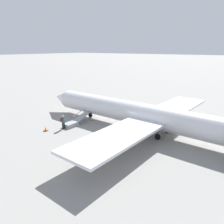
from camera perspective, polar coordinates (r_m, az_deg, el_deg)
The scene contains 5 objects.
ground_plane at distance 26.50m, azimuth 7.87°, elevation -4.93°, with size 600.00×600.00×0.00m, color gray.
airplane_main at distance 25.37m, azimuth 9.95°, elevation -1.06°, with size 32.78×24.95×6.92m.
boarding_stairs at distance 28.35m, azimuth -10.13°, elevation -2.78°, with size 1.18×4.06×1.72m.
passenger at distance 27.28m, azimuth -12.71°, elevation -2.32°, with size 0.36×0.55×1.74m.
traffic_cone_near_stairs at distance 27.36m, azimuth -16.96°, elevation -4.30°, with size 0.47×0.47×0.51m.
Camera 1 is at (-11.43, 21.90, 9.60)m, focal length 35.00 mm.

